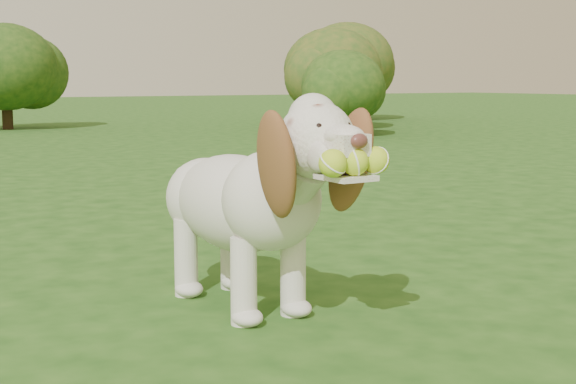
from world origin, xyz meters
TOP-DOWN VIEW (x-y plane):
  - ground at (0.00, 0.00)m, footprint 80.00×80.00m
  - dog at (-0.56, 0.13)m, footprint 0.46×1.31m
  - shrub_f at (6.42, 9.56)m, footprint 1.78×1.78m
  - shrub_i at (1.34, 12.67)m, footprint 1.86×1.86m
  - shrub_d at (5.45, 7.88)m, footprint 1.33×1.33m
  - shrub_h at (8.61, 12.14)m, footprint 2.10×2.10m

SIDE VIEW (x-z plane):
  - ground at x=0.00m, z-range 0.00..0.00m
  - dog at x=-0.56m, z-range 0.03..0.88m
  - shrub_d at x=5.45m, z-range 0.12..1.50m
  - shrub_f at x=6.42m, z-range 0.16..2.01m
  - shrub_i at x=1.34m, z-range 0.17..2.10m
  - shrub_h at x=8.61m, z-range 0.19..2.37m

